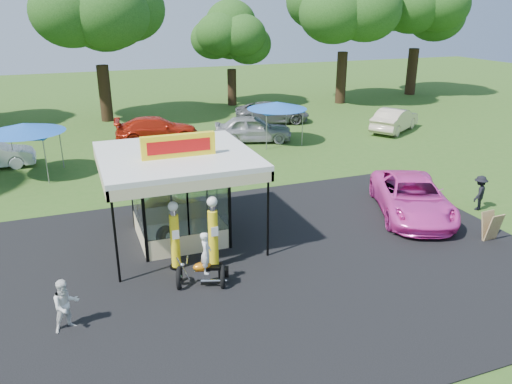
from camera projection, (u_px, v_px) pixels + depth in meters
ground at (281, 294)px, 15.35m from camera, size 120.00×120.00×0.00m
asphalt_apron at (258, 264)px, 17.09m from camera, size 20.00×14.00×0.04m
gas_station_kiosk at (178, 195)px, 18.43m from camera, size 5.40×5.40×4.18m
gas_pump_left at (175, 237)px, 16.46m from camera, size 0.45×0.45×2.43m
gas_pump_right at (213, 234)px, 16.50m from camera, size 0.48×0.48×2.57m
motorcycle at (204, 265)px, 15.53m from camera, size 1.71×1.19×1.94m
spare_tires at (168, 236)px, 18.29m from camera, size 1.00×0.76×0.81m
a_frame_sign at (491, 227)px, 18.68m from camera, size 0.64×0.59×1.11m
kiosk_car at (169, 206)px, 20.82m from camera, size 2.82×1.13×0.96m
pink_sedan at (412, 197)px, 20.91m from camera, size 4.77×6.40×1.62m
spectator_west at (66, 305)px, 13.44m from camera, size 0.89×0.79×1.52m
spectator_east_a at (479, 193)px, 21.49m from camera, size 1.14×0.99×1.53m
bg_car_b at (157, 129)px, 32.61m from camera, size 5.56×2.84×1.54m
bg_car_c at (253, 129)px, 32.36m from camera, size 5.37×3.35×1.71m
bg_car_d at (272, 112)px, 37.70m from camera, size 5.98×3.76×1.54m
bg_car_e at (395, 120)px, 35.06m from camera, size 5.09×4.20×1.64m
tent_west at (24, 128)px, 25.17m from camera, size 4.00×4.00×2.80m
tent_east at (277, 106)px, 31.50m from camera, size 3.81×3.81×2.66m
oak_far_c at (97, 17)px, 35.90m from camera, size 10.08×10.08×11.88m
oak_far_d at (231, 40)px, 42.76m from camera, size 7.30×7.30×8.69m
oak_far_e at (345, 10)px, 42.79m from camera, size 10.55×10.55×12.56m
oak_far_f at (418, 12)px, 47.41m from camera, size 10.03×10.03×12.09m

